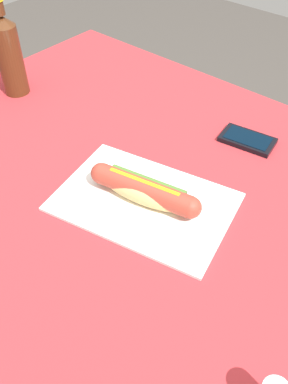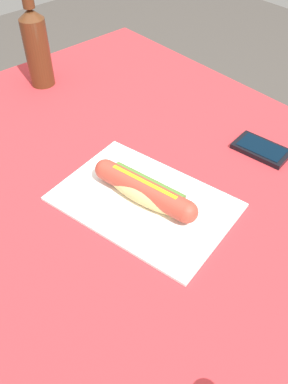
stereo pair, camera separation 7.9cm
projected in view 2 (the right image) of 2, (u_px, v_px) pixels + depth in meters
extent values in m
plane|color=#47423D|center=(141.00, 351.00, 1.40)|extent=(6.00, 6.00, 0.00)
cylinder|color=brown|center=(125.00, 149.00, 1.59)|extent=(0.07, 0.07, 0.75)
cube|color=brown|center=(140.00, 190.00, 0.87)|extent=(1.20, 0.90, 0.03)
cube|color=#B72D33|center=(140.00, 184.00, 0.86)|extent=(1.26, 0.96, 0.00)
cube|color=white|center=(144.00, 202.00, 0.81)|extent=(0.38, 0.30, 0.01)
ellipsoid|color=#E5BC75|center=(144.00, 192.00, 0.79)|extent=(0.19, 0.09, 0.05)
cylinder|color=#A83D2D|center=(144.00, 190.00, 0.79)|extent=(0.20, 0.08, 0.04)
sphere|color=#A83D2D|center=(187.00, 212.00, 0.75)|extent=(0.04, 0.04, 0.04)
sphere|color=#A83D2D|center=(105.00, 169.00, 0.83)|extent=(0.04, 0.04, 0.04)
cube|color=yellow|center=(144.00, 182.00, 0.78)|extent=(0.15, 0.04, 0.00)
cylinder|color=#4C7A2D|center=(149.00, 182.00, 0.79)|extent=(0.16, 0.05, 0.02)
cube|color=black|center=(261.00, 149.00, 0.93)|extent=(0.13, 0.09, 0.01)
cube|color=black|center=(262.00, 147.00, 0.92)|extent=(0.11, 0.07, 0.00)
cylinder|color=#4C2814|center=(38.00, 53.00, 1.09)|extent=(0.07, 0.07, 0.18)
cone|color=#4C2814|center=(30.00, 13.00, 1.01)|extent=(0.07, 0.07, 0.03)
cylinder|color=#4C2814|center=(28.00, 1.00, 0.99)|extent=(0.03, 0.03, 0.03)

